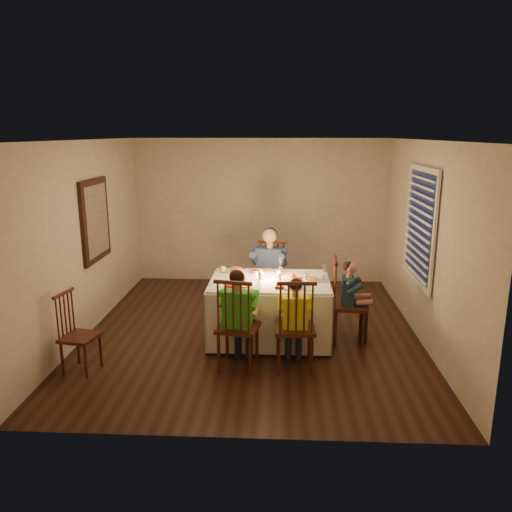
{
  "coord_description": "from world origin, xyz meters",
  "views": [
    {
      "loc": [
        0.38,
        -6.48,
        2.69
      ],
      "look_at": [
        0.05,
        0.15,
        1.05
      ],
      "focal_mm": 35.0,
      "sensor_mm": 36.0,
      "label": 1
    }
  ],
  "objects_px": {
    "chair_near_left": "(238,367)",
    "chair_extra": "(83,370)",
    "chair_adult": "(269,315)",
    "child_yellow": "(294,368)",
    "child_teal": "(347,340)",
    "chair_end": "(347,340)",
    "adult": "(269,315)",
    "dining_table": "(270,297)",
    "serving_bowl": "(237,271)",
    "chair_near_right": "(294,368)",
    "child_green": "(238,367)"
  },
  "relations": [
    {
      "from": "chair_end",
      "to": "adult",
      "type": "xyz_separation_m",
      "value": [
        -1.07,
        0.9,
        0.0
      ]
    },
    {
      "from": "chair_near_left",
      "to": "child_green",
      "type": "xyz_separation_m",
      "value": [
        -0.0,
        0.0,
        0.0
      ]
    },
    {
      "from": "child_green",
      "to": "child_teal",
      "type": "xyz_separation_m",
      "value": [
        1.39,
        0.83,
        0.0
      ]
    },
    {
      "from": "dining_table",
      "to": "chair_end",
      "type": "bearing_deg",
      "value": -0.49
    },
    {
      "from": "chair_end",
      "to": "child_yellow",
      "type": "relative_size",
      "value": 1.01
    },
    {
      "from": "serving_bowl",
      "to": "child_teal",
      "type": "bearing_deg",
      "value": -12.47
    },
    {
      "from": "chair_near_right",
      "to": "chair_near_left",
      "type": "bearing_deg",
      "value": -1.29
    },
    {
      "from": "chair_adult",
      "to": "chair_near_left",
      "type": "relative_size",
      "value": 1.0
    },
    {
      "from": "chair_near_right",
      "to": "chair_end",
      "type": "height_order",
      "value": "same"
    },
    {
      "from": "chair_end",
      "to": "chair_near_right",
      "type": "bearing_deg",
      "value": 142.4
    },
    {
      "from": "chair_adult",
      "to": "chair_extra",
      "type": "bearing_deg",
      "value": -127.68
    },
    {
      "from": "chair_extra",
      "to": "child_yellow",
      "type": "distance_m",
      "value": 2.46
    },
    {
      "from": "chair_near_right",
      "to": "adult",
      "type": "relative_size",
      "value": 0.84
    },
    {
      "from": "child_teal",
      "to": "child_green",
      "type": "bearing_deg",
      "value": 124.76
    },
    {
      "from": "chair_end",
      "to": "chair_extra",
      "type": "distance_m",
      "value": 3.35
    },
    {
      "from": "chair_near_left",
      "to": "chair_extra",
      "type": "height_order",
      "value": "chair_near_left"
    },
    {
      "from": "chair_end",
      "to": "serving_bowl",
      "type": "xyz_separation_m",
      "value": [
        -1.51,
        0.33,
        0.85
      ]
    },
    {
      "from": "chair_adult",
      "to": "child_green",
      "type": "distance_m",
      "value": 1.77
    },
    {
      "from": "chair_near_right",
      "to": "child_teal",
      "type": "xyz_separation_m",
      "value": [
        0.73,
        0.83,
        0.0
      ]
    },
    {
      "from": "child_teal",
      "to": "adult",
      "type": "bearing_deg",
      "value": 53.58
    },
    {
      "from": "chair_end",
      "to": "child_yellow",
      "type": "height_order",
      "value": "chair_end"
    },
    {
      "from": "chair_extra",
      "to": "child_teal",
      "type": "height_order",
      "value": "child_teal"
    },
    {
      "from": "dining_table",
      "to": "chair_end",
      "type": "height_order",
      "value": "dining_table"
    },
    {
      "from": "chair_extra",
      "to": "child_green",
      "type": "height_order",
      "value": "child_green"
    },
    {
      "from": "adult",
      "to": "child_yellow",
      "type": "distance_m",
      "value": 1.77
    },
    {
      "from": "adult",
      "to": "chair_near_left",
      "type": "bearing_deg",
      "value": -90.37
    },
    {
      "from": "chair_near_left",
      "to": "child_yellow",
      "type": "height_order",
      "value": "chair_near_left"
    },
    {
      "from": "dining_table",
      "to": "chair_near_left",
      "type": "height_order",
      "value": "dining_table"
    },
    {
      "from": "chair_adult",
      "to": "chair_extra",
      "type": "distance_m",
      "value": 2.86
    },
    {
      "from": "chair_near_left",
      "to": "chair_near_right",
      "type": "xyz_separation_m",
      "value": [
        0.66,
        0.0,
        0.0
      ]
    },
    {
      "from": "chair_extra",
      "to": "dining_table",
      "type": "bearing_deg",
      "value": -53.36
    },
    {
      "from": "chair_adult",
      "to": "chair_near_left",
      "type": "height_order",
      "value": "same"
    },
    {
      "from": "chair_adult",
      "to": "adult",
      "type": "height_order",
      "value": "adult"
    },
    {
      "from": "child_green",
      "to": "serving_bowl",
      "type": "relative_size",
      "value": 5.98
    },
    {
      "from": "chair_adult",
      "to": "serving_bowl",
      "type": "distance_m",
      "value": 1.11
    },
    {
      "from": "chair_near_right",
      "to": "chair_end",
      "type": "relative_size",
      "value": 1.0
    },
    {
      "from": "child_green",
      "to": "child_yellow",
      "type": "distance_m",
      "value": 0.66
    },
    {
      "from": "chair_adult",
      "to": "adult",
      "type": "xyz_separation_m",
      "value": [
        0.0,
        0.0,
        0.0
      ]
    },
    {
      "from": "chair_near_left",
      "to": "child_green",
      "type": "bearing_deg",
      "value": 9.97
    },
    {
      "from": "chair_near_left",
      "to": "serving_bowl",
      "type": "relative_size",
      "value": 5.6
    },
    {
      "from": "chair_near_left",
      "to": "chair_end",
      "type": "bearing_deg",
      "value": -139.05
    },
    {
      "from": "child_yellow",
      "to": "chair_near_right",
      "type": "bearing_deg",
      "value": 180.0
    },
    {
      "from": "chair_adult",
      "to": "chair_extra",
      "type": "relative_size",
      "value": 1.18
    },
    {
      "from": "chair_extra",
      "to": "chair_near_right",
      "type": "bearing_deg",
      "value": -74.64
    },
    {
      "from": "chair_end",
      "to": "chair_adult",
      "type": "bearing_deg",
      "value": 53.58
    },
    {
      "from": "chair_adult",
      "to": "serving_bowl",
      "type": "xyz_separation_m",
      "value": [
        -0.44,
        -0.57,
        0.85
      ]
    },
    {
      "from": "chair_adult",
      "to": "child_yellow",
      "type": "xyz_separation_m",
      "value": [
        0.34,
        -1.73,
        0.0
      ]
    },
    {
      "from": "chair_near_right",
      "to": "chair_end",
      "type": "bearing_deg",
      "value": -133.03
    },
    {
      "from": "chair_end",
      "to": "adult",
      "type": "distance_m",
      "value": 1.4
    },
    {
      "from": "child_yellow",
      "to": "chair_adult",
      "type": "bearing_deg",
      "value": -80.59
    }
  ]
}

